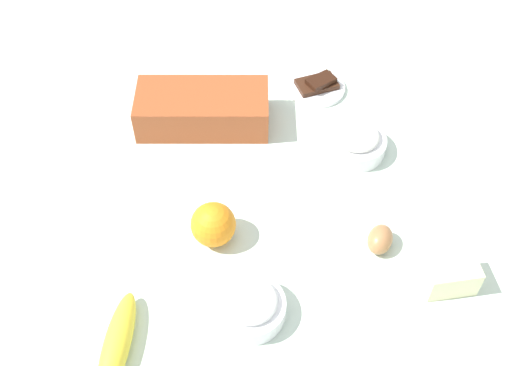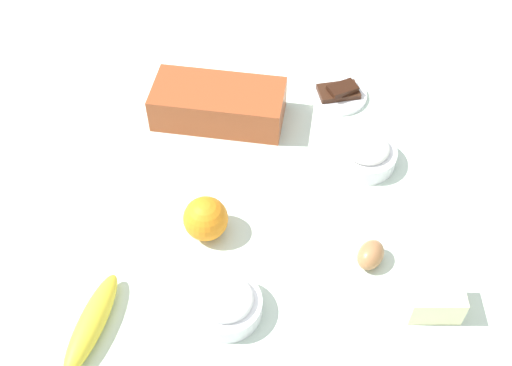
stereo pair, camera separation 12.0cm
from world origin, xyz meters
The scene contains 9 objects.
ground_plane centered at (0.00, 0.00, -0.01)m, with size 2.40×2.40×0.02m, color silver.
loaf_pan centered at (-0.07, 0.22, 0.04)m, with size 0.30×0.18×0.08m.
flour_bowl centered at (0.23, 0.08, 0.03)m, with size 0.13×0.13×0.06m.
sugar_bowl centered at (-0.06, -0.25, 0.03)m, with size 0.12×0.12×0.06m.
banana centered at (-0.28, -0.28, 0.02)m, with size 0.19×0.04×0.04m, color yellow.
orange_fruit centered at (-0.09, -0.08, 0.04)m, with size 0.08×0.08×0.08m, color orange.
butter_block centered at (0.29, -0.26, 0.03)m, with size 0.09×0.06×0.06m, color #F4EDB2.
egg_near_butter centered at (0.20, -0.16, 0.02)m, with size 0.04×0.04×0.06m, color #A77044.
chocolate_plate centered at (0.19, 0.28, 0.01)m, with size 0.13×0.13×0.03m.
Camera 2 is at (-0.02, -0.78, 0.96)m, focal length 44.02 mm.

